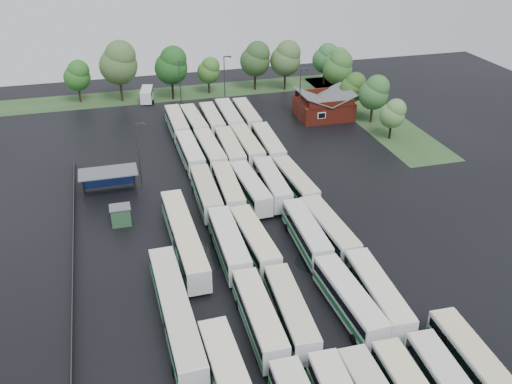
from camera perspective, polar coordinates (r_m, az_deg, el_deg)
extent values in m
plane|color=black|center=(68.63, 1.06, -6.60)|extent=(160.00, 160.00, 0.00)
cube|color=maroon|center=(111.35, 6.78, 8.26)|extent=(10.00, 8.00, 3.40)
cube|color=#4C4F51|center=(109.62, 5.63, 9.44)|extent=(5.07, 8.60, 2.19)
cube|color=#4C4F51|center=(111.44, 8.07, 9.61)|extent=(5.07, 8.60, 2.19)
cube|color=maroon|center=(107.15, 7.64, 8.66)|extent=(9.00, 0.20, 1.20)
cube|color=silver|center=(107.01, 6.58, 7.61)|extent=(1.60, 0.12, 1.20)
cylinder|color=#2D2D30|center=(83.07, -16.87, 0.05)|extent=(0.16, 0.16, 3.40)
cylinder|color=#2D2D30|center=(82.99, -11.94, 0.67)|extent=(0.16, 0.16, 3.40)
cylinder|color=#2D2D30|center=(85.94, -16.89, 1.01)|extent=(0.16, 0.16, 3.40)
cylinder|color=#2D2D30|center=(85.86, -12.12, 1.61)|extent=(0.16, 0.16, 3.40)
cube|color=#4C4F51|center=(83.61, -14.60, 1.94)|extent=(8.20, 4.20, 0.15)
cube|color=navy|center=(86.14, -14.50, 1.34)|extent=(7.60, 0.08, 2.60)
cube|color=#264B2D|center=(76.63, -13.37, -2.32)|extent=(2.50, 2.00, 2.50)
cube|color=#4C4F51|center=(75.99, -13.48, -1.47)|extent=(2.70, 2.20, 0.12)
cube|color=#294720|center=(126.44, -6.48, 9.89)|extent=(80.00, 10.00, 0.01)
cube|color=#294720|center=(115.90, 11.38, 7.81)|extent=(10.00, 50.00, 0.01)
cube|color=#2D2D30|center=(73.24, -17.77, -5.10)|extent=(0.10, 50.00, 1.20)
cylinder|color=black|center=(54.52, 13.37, -17.93)|extent=(2.64, 0.99, 0.99)
cube|color=beige|center=(51.83, 19.26, -17.40)|extent=(3.09, 12.18, 0.12)
cylinder|color=black|center=(56.07, 16.52, -16.86)|extent=(2.65, 1.00, 1.00)
cube|color=silver|center=(57.22, 0.30, -12.39)|extent=(2.77, 12.52, 2.86)
cube|color=black|center=(56.85, 0.30, -11.95)|extent=(2.82, 12.02, 0.92)
cube|color=#228244|center=(57.63, 0.30, -12.86)|extent=(2.82, 12.27, 0.63)
cube|color=beige|center=(56.27, 0.30, -11.24)|extent=(2.66, 12.15, 0.12)
cylinder|color=black|center=(55.35, 1.46, -16.10)|extent=(2.65, 1.00, 1.00)
cylinder|color=black|center=(61.10, -0.74, -11.07)|extent=(2.65, 1.00, 1.00)
cube|color=silver|center=(57.98, 3.47, -11.84)|extent=(3.21, 12.50, 2.84)
cube|color=black|center=(57.61, 3.48, -11.40)|extent=(3.25, 12.00, 0.91)
cube|color=#197631|center=(58.38, 3.45, -12.31)|extent=(3.25, 12.25, 0.62)
cube|color=beige|center=(57.05, 3.51, -10.70)|extent=(3.09, 12.12, 0.12)
cylinder|color=black|center=(56.15, 4.75, -15.43)|extent=(2.63, 0.99, 0.99)
cylinder|color=black|center=(61.78, 2.24, -10.59)|extent=(2.63, 0.99, 0.99)
cube|color=silver|center=(60.01, 9.26, -10.59)|extent=(3.14, 12.60, 2.86)
cube|color=black|center=(59.66, 9.31, -10.16)|extent=(3.18, 12.10, 0.92)
cube|color=#1D7337|center=(60.40, 9.22, -11.06)|extent=(3.18, 12.35, 0.63)
cube|color=beige|center=(59.10, 9.37, -9.47)|extent=(3.02, 12.22, 0.12)
cylinder|color=black|center=(58.22, 10.77, -14.02)|extent=(2.66, 1.00, 1.00)
cylinder|color=black|center=(63.73, 7.71, -9.47)|extent=(2.66, 1.00, 1.00)
cube|color=silver|center=(61.21, 12.02, -9.96)|extent=(3.29, 12.88, 2.92)
cube|color=black|center=(60.86, 12.07, -9.53)|extent=(3.33, 12.37, 0.94)
cube|color=#0D732A|center=(61.60, 11.96, -10.43)|extent=(3.33, 12.62, 0.64)
cube|color=beige|center=(60.31, 12.16, -8.82)|extent=(3.17, 12.49, 0.13)
cylinder|color=black|center=(59.42, 13.65, -13.36)|extent=(2.71, 1.02, 1.02)
cylinder|color=black|center=(64.94, 10.30, -8.89)|extent=(2.71, 1.02, 1.02)
cube|color=silver|center=(67.69, -2.75, -5.18)|extent=(2.90, 12.95, 2.96)
cube|color=black|center=(67.37, -2.77, -4.76)|extent=(2.96, 12.43, 0.95)
cube|color=#177635|center=(68.05, -2.74, -5.63)|extent=(2.95, 12.69, 0.65)
cube|color=silver|center=(66.87, -2.78, -4.08)|extent=(2.79, 12.56, 0.13)
cylinder|color=black|center=(65.22, -1.90, -8.18)|extent=(2.74, 1.03, 1.03)
cylinder|color=black|center=(71.89, -3.47, -4.42)|extent=(2.74, 1.03, 1.03)
cube|color=silver|center=(68.23, -0.18, -4.90)|extent=(3.18, 12.68, 2.88)
cube|color=black|center=(67.92, -0.18, -4.49)|extent=(3.22, 12.18, 0.92)
cube|color=#0A7C28|center=(68.58, -0.18, -5.34)|extent=(3.22, 12.43, 0.63)
cube|color=beige|center=(67.43, -0.18, -3.83)|extent=(3.06, 12.30, 0.13)
cylinder|color=black|center=(65.85, 0.75, -7.78)|extent=(2.67, 1.01, 1.01)
cylinder|color=black|center=(72.29, -1.02, -4.18)|extent=(2.67, 1.01, 1.01)
cube|color=silver|center=(70.03, 5.04, -4.10)|extent=(2.98, 12.47, 2.84)
cube|color=black|center=(69.73, 5.06, -3.70)|extent=(3.02, 11.97, 0.91)
cube|color=#127D33|center=(70.37, 5.02, -4.53)|extent=(3.02, 12.22, 0.62)
cube|color=silver|center=(69.26, 5.09, -3.06)|extent=(2.86, 12.09, 0.12)
cylinder|color=black|center=(67.74, 6.13, -6.83)|extent=(2.63, 0.99, 0.99)
cylinder|color=black|center=(73.93, 3.94, -3.46)|extent=(2.63, 0.99, 0.99)
cube|color=silver|center=(70.84, 7.27, -3.76)|extent=(3.20, 12.89, 2.93)
cube|color=black|center=(70.53, 7.29, -3.36)|extent=(3.24, 12.38, 0.94)
cube|color=#137D36|center=(71.18, 7.23, -4.20)|extent=(3.24, 12.63, 0.64)
cube|color=beige|center=(70.06, 7.34, -2.71)|extent=(3.08, 12.50, 0.13)
cylinder|color=black|center=(68.51, 8.47, -6.53)|extent=(2.72, 1.02, 1.02)
cylinder|color=black|center=(74.81, 6.03, -3.13)|extent=(2.72, 1.02, 1.02)
cube|color=silver|center=(79.04, -5.00, -0.09)|extent=(2.86, 12.48, 2.85)
cube|color=black|center=(78.78, -5.02, 0.28)|extent=(2.91, 11.98, 0.91)
cube|color=#1A7A3A|center=(79.34, -4.98, -0.49)|extent=(2.91, 12.23, 0.63)
cube|color=#C5B590|center=(78.36, -5.05, 0.86)|extent=(2.75, 12.10, 0.12)
cylinder|color=black|center=(76.32, -4.39, -2.39)|extent=(2.64, 0.99, 0.99)
cylinder|color=black|center=(83.17, -5.48, 0.29)|extent=(2.64, 0.99, 0.99)
cube|color=silver|center=(79.84, -2.82, 0.29)|extent=(3.07, 12.52, 2.85)
cube|color=black|center=(79.58, -2.82, 0.66)|extent=(3.12, 12.02, 0.91)
cube|color=#11803A|center=(80.13, -2.80, -0.10)|extent=(3.12, 12.27, 0.63)
cube|color=beige|center=(79.16, -2.84, 1.24)|extent=(2.96, 12.14, 0.12)
cylinder|color=black|center=(77.13, -2.13, -1.97)|extent=(2.64, 0.99, 0.99)
cylinder|color=black|center=(83.95, -3.40, 0.65)|extent=(2.64, 0.99, 0.99)
cube|color=silver|center=(80.04, -0.58, 0.40)|extent=(3.13, 12.51, 2.84)
cube|color=black|center=(79.77, -0.58, 0.76)|extent=(3.17, 12.02, 0.91)
cube|color=#1A7933|center=(80.33, -0.58, 0.01)|extent=(3.17, 12.27, 0.63)
cube|color=beige|center=(79.36, -0.58, 1.34)|extent=(3.01, 12.14, 0.12)
cylinder|color=black|center=(77.36, 0.18, -1.85)|extent=(2.64, 0.99, 0.99)
cylinder|color=black|center=(84.11, -1.27, 0.75)|extent=(2.64, 0.99, 0.99)
cube|color=silver|center=(81.16, 1.58, 0.83)|extent=(3.05, 12.69, 2.89)
cube|color=black|center=(80.89, 1.59, 1.19)|extent=(3.09, 12.19, 0.92)
cube|color=#08732C|center=(81.45, 1.58, 0.43)|extent=(3.09, 12.44, 0.64)
cube|color=beige|center=(80.48, 1.60, 1.78)|extent=(2.93, 12.31, 0.13)
cylinder|color=black|center=(78.46, 2.42, -1.41)|extent=(2.68, 1.01, 1.01)
cylinder|color=black|center=(85.25, 0.79, 1.16)|extent=(2.68, 1.01, 1.01)
cube|color=silver|center=(81.76, 3.90, 0.96)|extent=(3.16, 12.48, 2.84)
cube|color=black|center=(81.51, 3.91, 1.32)|extent=(3.20, 11.99, 0.91)
cube|color=#197932|center=(82.05, 3.89, 0.57)|extent=(3.20, 12.24, 0.62)
cube|color=#C1B894|center=(81.11, 3.94, 1.89)|extent=(3.04, 12.11, 0.12)
cylinder|color=black|center=(79.15, 4.80, -1.21)|extent=(2.63, 0.99, 0.99)
cylinder|color=black|center=(85.74, 3.02, 1.28)|extent=(2.63, 0.99, 0.99)
cube|color=silver|center=(91.44, -6.60, 3.89)|extent=(2.79, 12.52, 2.86)
cube|color=black|center=(91.21, -6.62, 4.22)|extent=(2.84, 12.02, 0.92)
cube|color=#227740|center=(91.69, -6.58, 3.54)|extent=(2.83, 12.27, 0.63)
cube|color=silver|center=(90.85, -6.65, 4.75)|extent=(2.68, 12.14, 0.12)
cylinder|color=black|center=(88.45, -6.12, 2.03)|extent=(2.65, 1.00, 1.00)
cylinder|color=black|center=(95.63, -6.95, 4.05)|extent=(2.65, 1.00, 1.00)
cube|color=silver|center=(91.69, -4.63, 4.10)|extent=(2.97, 12.87, 2.94)
cube|color=black|center=(91.45, -4.64, 4.43)|extent=(3.02, 12.36, 0.94)
cube|color=#157533|center=(91.95, -4.61, 3.73)|extent=(3.01, 12.62, 0.65)
cube|color=beige|center=(91.08, -4.67, 4.97)|extent=(2.85, 12.48, 0.13)
cylinder|color=black|center=(88.64, -4.07, 2.20)|extent=(2.72, 1.03, 1.03)
cylinder|color=black|center=(95.97, -5.08, 4.25)|extent=(2.72, 1.03, 1.03)
cube|color=silver|center=(92.06, -2.63, 4.27)|extent=(3.03, 12.92, 2.95)
cube|color=black|center=(91.83, -2.64, 4.61)|extent=(3.08, 12.41, 0.94)
cube|color=#117B2C|center=(92.32, -2.62, 3.90)|extent=(3.08, 12.67, 0.65)
cube|color=beige|center=(91.46, -2.65, 5.14)|extent=(2.91, 12.53, 0.13)
cylinder|color=black|center=(89.03, -2.01, 2.38)|extent=(2.73, 1.03, 1.03)
cylinder|color=black|center=(96.33, -3.17, 4.42)|extent=(2.73, 1.03, 1.03)
cube|color=silver|center=(93.20, -0.91, 4.62)|extent=(2.72, 13.02, 2.98)
cube|color=black|center=(92.96, -0.91, 4.96)|extent=(2.78, 12.50, 0.96)
cube|color=#127733|center=(93.46, -0.91, 4.25)|extent=(2.77, 12.76, 0.66)
cube|color=beige|center=(92.59, -0.92, 5.50)|extent=(2.61, 12.63, 0.13)
cylinder|color=black|center=(90.14, -0.23, 2.74)|extent=(2.77, 1.04, 1.04)
cylinder|color=black|center=(97.50, -1.53, 4.75)|extent=(2.77, 1.04, 1.04)
cube|color=silver|center=(93.55, 1.22, 4.71)|extent=(3.25, 13.14, 2.99)
cube|color=black|center=(93.32, 1.22, 5.05)|extent=(3.29, 12.62, 0.96)
cube|color=#078330|center=(93.81, 1.21, 4.34)|extent=(3.29, 12.88, 0.66)
cube|color=beige|center=(92.95, 1.23, 5.59)|extent=(3.12, 12.74, 0.13)
cylinder|color=black|center=(90.53, 1.96, 2.84)|extent=(2.77, 1.04, 1.04)
cylinder|color=black|center=(97.82, 0.51, 4.84)|extent=(2.77, 1.04, 1.04)
cube|color=silver|center=(103.69, -7.91, 6.79)|extent=(2.68, 12.53, 2.87)
cube|color=black|center=(103.48, -7.93, 7.09)|extent=(2.74, 12.03, 0.92)
cube|color=#177D3B|center=(103.91, -7.89, 6.47)|extent=(2.73, 12.28, 0.63)
cube|color=beige|center=(103.16, -7.96, 7.56)|extent=(2.57, 12.15, 0.13)
cylinder|color=black|center=(100.53, -7.52, 5.24)|extent=(2.66, 1.00, 1.00)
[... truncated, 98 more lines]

